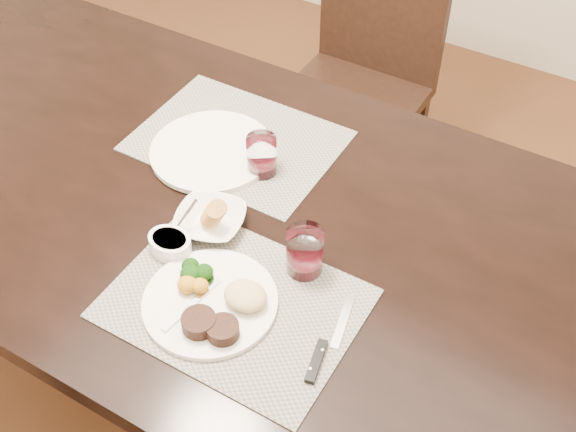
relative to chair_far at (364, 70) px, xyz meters
The scene contains 13 objects.
ground_plane 1.06m from the chair_far, 90.00° to the right, with size 4.50×4.50×0.00m, color #4A2C17.
dining_table 0.95m from the chair_far, 90.00° to the right, with size 2.00×1.00×0.75m.
chair_far is the anchor object (origin of this frame).
placemat_near 1.20m from the chair_far, 76.71° to the right, with size 0.46×0.34×0.00m, color gray.
placemat_far 0.79m from the chair_far, 88.80° to the right, with size 0.46×0.34×0.00m, color gray.
dinner_plate 1.23m from the chair_far, 78.20° to the right, with size 0.25×0.25×0.05m.
napkin_fork 1.24m from the chair_far, 80.17° to the right, with size 0.11×0.17×0.02m.
steak_knife 1.27m from the chair_far, 68.05° to the right, with size 0.04×0.21×0.01m.
cracker_bowl 1.05m from the chair_far, 83.17° to the right, with size 0.17×0.17×0.06m.
sauce_ramekin 1.13m from the chair_far, 85.39° to the right, with size 0.09×0.14×0.07m.
wine_glass_near 1.10m from the chair_far, 71.20° to the right, with size 0.07×0.07×0.10m.
far_plate 0.85m from the chair_far, 90.68° to the right, with size 0.28×0.28×0.01m, color white.
wine_glass_far 0.86m from the chair_far, 81.42° to the right, with size 0.07×0.07×0.09m.
Camera 1 is at (0.77, -0.87, 1.84)m, focal length 45.00 mm.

